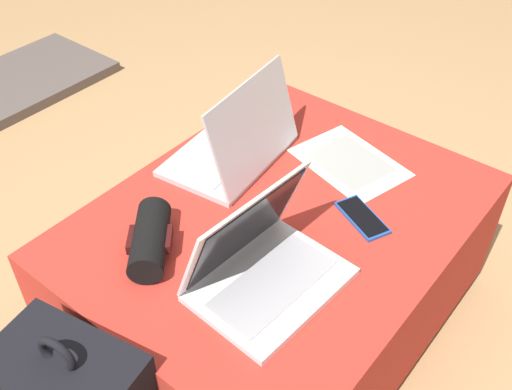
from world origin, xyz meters
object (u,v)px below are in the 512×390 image
object	(u,v)px
laptop_far	(236,145)
cell_phone	(362,217)
wrist_brace	(150,239)
laptop_near	(262,265)
paper_sheet	(349,162)

from	to	relation	value
laptop_far	cell_phone	bearing A→B (deg)	85.07
laptop_far	wrist_brace	xyz separation A→B (m)	(-0.39, -0.07, -0.01)
laptop_near	paper_sheet	size ratio (longest dim) A/B	1.01
cell_phone	paper_sheet	xyz separation A→B (m)	(0.17, 0.15, -0.00)
laptop_far	laptop_near	bearing A→B (deg)	40.53
laptop_far	paper_sheet	world-z (taller)	laptop_far
cell_phone	wrist_brace	world-z (taller)	wrist_brace
laptop_near	cell_phone	world-z (taller)	laptop_near
laptop_near	laptop_far	bearing A→B (deg)	51.23
cell_phone	wrist_brace	bearing A→B (deg)	-14.27
laptop_near	paper_sheet	world-z (taller)	laptop_near
laptop_near	laptop_far	world-z (taller)	laptop_far
laptop_far	paper_sheet	distance (m)	0.32
laptop_far	cell_phone	size ratio (longest dim) A/B	2.28
paper_sheet	wrist_brace	distance (m)	0.61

